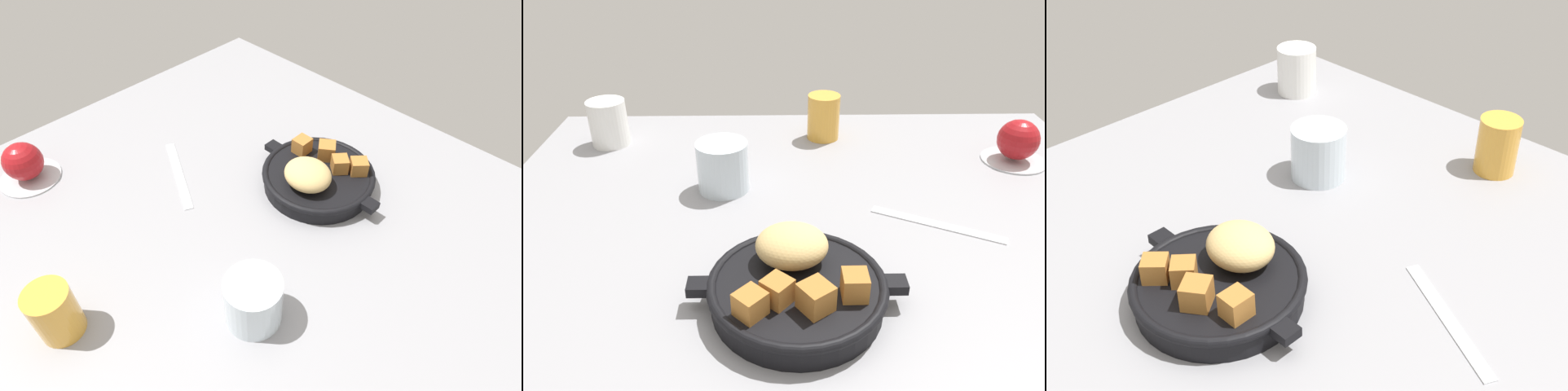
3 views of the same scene
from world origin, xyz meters
TOP-DOWN VIEW (x-y plane):
  - ground_plane at (0.00, 0.00)cm, footprint 99.31×89.30cm
  - cast_iron_skillet at (-3.64, -13.31)cm, footprint 24.50×20.25cm
  - saucer_plate at (35.87, 22.15)cm, footprint 10.94×10.94cm
  - red_apple at (35.87, 22.15)cm, footprint 6.97×6.97cm
  - butter_knife at (16.84, 2.27)cm, footprint 17.50×10.08cm
  - white_creamer_pitcher at (-36.58, 30.78)cm, footprint 6.89×6.89cm
  - juice_glass_amber at (3.23, 32.88)cm, footprint 6.03×6.03cm
  - water_glass_short at (-14.10, 13.27)cm, footprint 8.02×8.02cm

SIDE VIEW (x-z plane):
  - ground_plane at x=0.00cm, z-range -2.40..0.00cm
  - butter_knife at x=16.84cm, z-range 0.00..0.36cm
  - saucer_plate at x=35.87cm, z-range 0.00..0.60cm
  - cast_iron_skillet at x=-3.64cm, z-range -1.27..6.50cm
  - water_glass_short at x=-14.10cm, z-range 0.00..7.91cm
  - red_apple at x=35.87cm, z-range 0.60..7.57cm
  - white_creamer_pitcher at x=-36.58cm, z-range 0.00..8.39cm
  - juice_glass_amber at x=3.23cm, z-range 0.00..8.48cm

